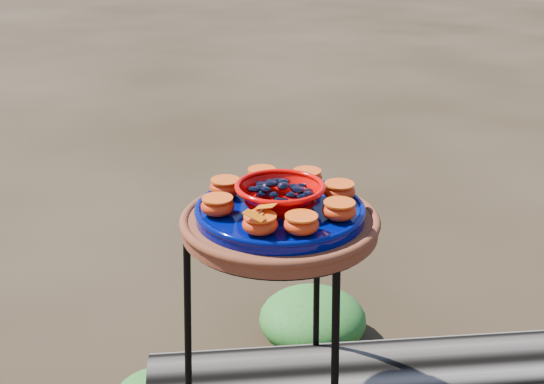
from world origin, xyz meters
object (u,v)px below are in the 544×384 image
at_px(cobalt_plate, 280,212).
at_px(red_bowl, 280,196).
at_px(terracotta_saucer, 280,224).
at_px(plant_stand, 279,369).

distance_m(cobalt_plate, red_bowl, 0.04).
distance_m(terracotta_saucer, red_bowl, 0.06).
bearing_deg(plant_stand, terracotta_saucer, 0.00).
bearing_deg(plant_stand, cobalt_plate, 0.00).
distance_m(plant_stand, cobalt_plate, 0.39).
bearing_deg(terracotta_saucer, plant_stand, 0.00).
height_order(plant_stand, red_bowl, red_bowl).
relative_size(terracotta_saucer, cobalt_plate, 1.17).
bearing_deg(terracotta_saucer, red_bowl, 0.00).
relative_size(plant_stand, red_bowl, 4.00).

